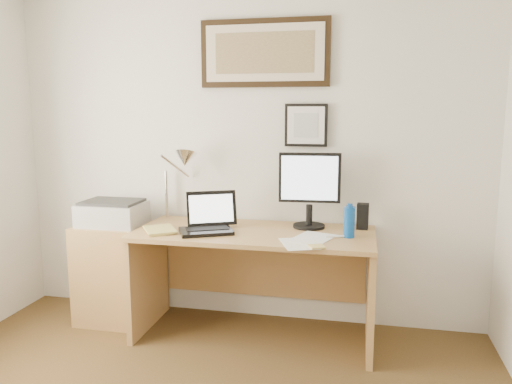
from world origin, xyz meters
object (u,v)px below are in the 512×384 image
(desk, at_px, (257,261))
(lcd_monitor, at_px, (310,186))
(side_cabinet, at_px, (114,273))
(water_bottle, at_px, (349,222))
(printer, at_px, (113,213))
(laptop, at_px, (208,223))
(book, at_px, (146,231))

(desk, height_order, lcd_monitor, lcd_monitor)
(side_cabinet, height_order, desk, desk)
(water_bottle, distance_m, desk, 0.72)
(desk, distance_m, lcd_monitor, 0.64)
(desk, relative_size, printer, 3.64)
(water_bottle, bearing_deg, lcd_monitor, 143.52)
(desk, bearing_deg, water_bottle, -10.13)
(water_bottle, relative_size, lcd_monitor, 0.38)
(laptop, bearing_deg, side_cabinet, 171.76)
(book, relative_size, lcd_monitor, 0.50)
(water_bottle, xyz_separation_m, laptop, (-0.93, -0.03, -0.04))
(lcd_monitor, distance_m, printer, 1.44)
(laptop, distance_m, printer, 0.77)
(side_cabinet, relative_size, printer, 1.66)
(book, height_order, laptop, laptop)
(printer, bearing_deg, water_bottle, -2.82)
(water_bottle, xyz_separation_m, book, (-1.33, -0.16, -0.09))
(book, xyz_separation_m, laptop, (0.39, 0.13, 0.05))
(desk, height_order, printer, printer)
(desk, bearing_deg, laptop, -154.31)
(lcd_monitor, bearing_deg, book, -160.51)
(side_cabinet, distance_m, lcd_monitor, 1.58)
(laptop, relative_size, printer, 0.97)
(side_cabinet, distance_m, desk, 1.08)
(side_cabinet, bearing_deg, lcd_monitor, 5.22)
(side_cabinet, distance_m, printer, 0.45)
(side_cabinet, bearing_deg, laptop, -8.24)
(book, relative_size, laptop, 0.61)
(laptop, bearing_deg, water_bottle, 2.08)
(desk, xyz_separation_m, printer, (-1.07, -0.03, 0.30))
(side_cabinet, distance_m, laptop, 0.89)
(laptop, bearing_deg, book, -161.75)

